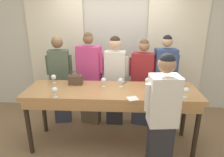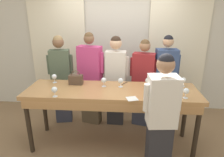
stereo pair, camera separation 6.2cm
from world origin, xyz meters
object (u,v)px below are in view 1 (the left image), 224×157
(wine_glass_front_mid, at_px, (172,79))
(wine_glass_back_left, at_px, (55,90))
(wine_glass_center_left, at_px, (54,77))
(guest_olive_jacket, at_px, (60,79))
(wine_glass_back_right, at_px, (183,80))
(handbag, at_px, (76,80))
(guest_striped_shirt, at_px, (142,82))
(wine_glass_front_left, at_px, (186,91))
(wine_glass_center_right, at_px, (121,81))
(wine_bottle, at_px, (162,85))
(guest_cream_sweater, at_px, (115,80))
(wine_glass_front_right, at_px, (157,80))
(host_pouring, at_px, (162,118))
(wine_glass_back_mid, at_px, (104,80))
(guest_navy_coat, at_px, (164,81))
(wine_glass_center_mid, at_px, (148,80))
(tasting_bar, at_px, (112,96))
(guest_pink_top, at_px, (90,79))

(wine_glass_front_mid, xyz_separation_m, wine_glass_back_left, (-1.72, -0.58, 0.00))
(wine_glass_center_left, distance_m, guest_olive_jacket, 0.47)
(wine_glass_back_right, bearing_deg, handbag, -179.09)
(guest_striped_shirt, bearing_deg, wine_glass_front_mid, -44.19)
(handbag, distance_m, wine_glass_front_left, 1.69)
(wine_glass_center_right, height_order, wine_glass_back_left, same)
(wine_bottle, xyz_separation_m, guest_cream_sweater, (-0.71, 0.75, -0.21))
(wine_glass_front_left, xyz_separation_m, wine_glass_back_right, (0.08, 0.45, 0.00))
(wine_glass_front_right, bearing_deg, handbag, -179.64)
(guest_cream_sweater, bearing_deg, wine_glass_center_left, -156.56)
(wine_glass_front_right, bearing_deg, wine_bottle, -85.33)
(guest_olive_jacket, bearing_deg, host_pouring, -37.77)
(handbag, xyz_separation_m, wine_glass_front_right, (1.31, 0.01, 0.02))
(wine_glass_center_left, height_order, wine_glass_back_left, same)
(wine_glass_front_mid, bearing_deg, wine_glass_back_mid, -172.72)
(wine_glass_front_right, bearing_deg, guest_navy_coat, 66.04)
(wine_glass_front_left, xyz_separation_m, host_pouring, (-0.38, -0.38, -0.21))
(guest_striped_shirt, xyz_separation_m, guest_navy_coat, (0.39, 0.00, 0.03))
(handbag, relative_size, guest_striped_shirt, 0.14)
(guest_navy_coat, bearing_deg, host_pouring, -101.59)
(guest_olive_jacket, height_order, host_pouring, guest_olive_jacket)
(wine_glass_front_mid, relative_size, wine_glass_center_mid, 1.00)
(wine_glass_back_left, bearing_deg, tasting_bar, 21.36)
(wine_glass_back_left, height_order, wine_glass_back_right, same)
(guest_olive_jacket, bearing_deg, guest_striped_shirt, -0.00)
(tasting_bar, distance_m, guest_cream_sweater, 0.69)
(wine_bottle, xyz_separation_m, wine_glass_back_right, (0.38, 0.29, -0.02))
(wine_glass_center_mid, xyz_separation_m, guest_striped_shirt, (-0.03, 0.51, -0.22))
(tasting_bar, xyz_separation_m, wine_glass_center_left, (-0.97, 0.25, 0.19))
(wine_glass_center_left, relative_size, wine_glass_center_right, 1.00)
(host_pouring, bearing_deg, guest_cream_sweater, 116.18)
(wine_glass_center_mid, distance_m, guest_olive_jacket, 1.66)
(wine_bottle, height_order, guest_striped_shirt, guest_striped_shirt)
(tasting_bar, distance_m, wine_glass_center_mid, 0.62)
(wine_glass_front_mid, relative_size, guest_olive_jacket, 0.09)
(wine_glass_center_mid, bearing_deg, guest_pink_top, 153.07)
(wine_bottle, bearing_deg, guest_striped_shirt, 105.31)
(guest_pink_top, distance_m, guest_cream_sweater, 0.47)
(wine_glass_front_left, height_order, guest_cream_sweater, guest_cream_sweater)
(wine_glass_front_left, bearing_deg, tasting_bar, 168.14)
(guest_olive_jacket, bearing_deg, wine_glass_center_mid, -18.09)
(guest_olive_jacket, distance_m, guest_cream_sweater, 1.03)
(wine_glass_front_mid, distance_m, guest_striped_shirt, 0.63)
(wine_glass_center_left, bearing_deg, host_pouring, -27.72)
(guest_navy_coat, bearing_deg, guest_pink_top, 180.00)
(tasting_bar, xyz_separation_m, guest_olive_jacket, (-1.01, 0.69, 0.02))
(wine_glass_front_mid, bearing_deg, guest_cream_sweater, 156.18)
(wine_glass_back_mid, bearing_deg, guest_navy_coat, 27.50)
(wine_glass_center_mid, bearing_deg, wine_glass_back_left, -160.25)
(wine_bottle, bearing_deg, guest_navy_coat, 75.96)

